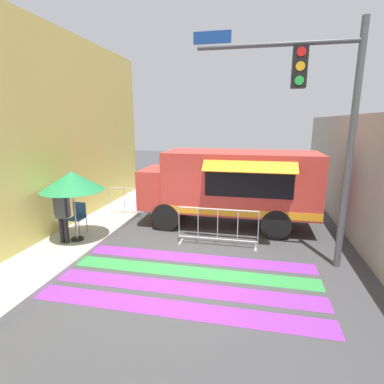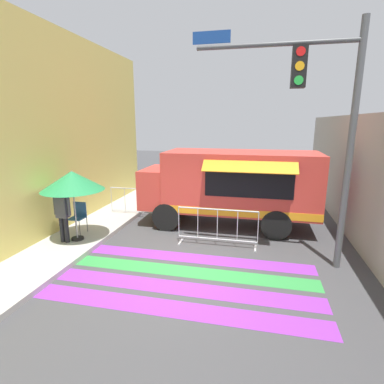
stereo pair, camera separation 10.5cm
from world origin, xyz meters
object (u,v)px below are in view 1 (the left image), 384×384
Objects in this scene: barricade_side at (138,203)px; patio_umbrella at (72,181)px; food_truck at (227,183)px; folding_chair at (78,215)px; barricade_front at (218,227)px; traffic_signal_pole at (321,108)px; vendor_person at (62,213)px.

patio_umbrella is at bearing -105.72° from barricade_side.
patio_umbrella is (-4.18, -2.65, 0.40)m from food_truck.
barricade_front reaches higher than folding_chair.
food_truck reaches higher than barricade_front.
folding_chair is (-0.28, 0.55, -1.20)m from patio_umbrella.
traffic_signal_pole reaches higher than food_truck.
traffic_signal_pole is 7.35m from vendor_person.
vendor_person reaches higher than barricade_side.
barricade_front is (-2.42, 0.67, -3.31)m from traffic_signal_pole.
traffic_signal_pole reaches higher than barricade_front.
food_truck is 2.53× the size of barricade_front.
traffic_signal_pole is at bearing 12.18° from folding_chair.
patio_umbrella is at bearing -179.01° from traffic_signal_pole.
food_truck is 2.59× the size of barricade_side.
barricade_front is at bearing 10.79° from patio_umbrella.
vendor_person is at bearing -132.45° from patio_umbrella.
patio_umbrella is 2.13× the size of folding_chair.
traffic_signal_pole is 7.16m from barricade_side.
folding_chair is 0.42× the size of barricade_side.
food_truck is 1.03× the size of traffic_signal_pole.
folding_chair is at bearing -177.01° from barricade_front.
food_truck is 6.10× the size of folding_chair.
vendor_person reaches higher than barricade_front.
barricade_front is at bearing -31.91° from barricade_side.
patio_umbrella is 3.25m from barricade_side.
barricade_side is (-5.73, 2.73, -3.32)m from traffic_signal_pole.
barricade_front is 3.90m from barricade_side.
traffic_signal_pole is 2.52× the size of barricade_side.
barricade_front is at bearing -91.89° from food_truck.
patio_umbrella reaches higher than vendor_person.
barricade_front is at bearing 27.70° from vendor_person.
patio_umbrella is at bearing -47.27° from folding_chair.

